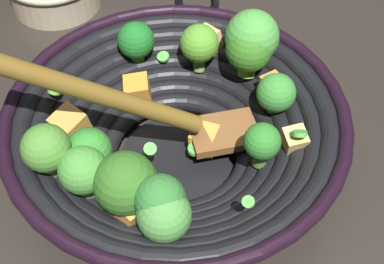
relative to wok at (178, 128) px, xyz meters
The scene contains 2 objects.
ground_plane 0.06m from the wok, 37.88° to the right, with size 4.00×4.00×0.00m, color #28231E.
wok is the anchor object (origin of this frame).
Camera 1 is at (-0.36, 0.00, 0.48)m, focal length 51.72 mm.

